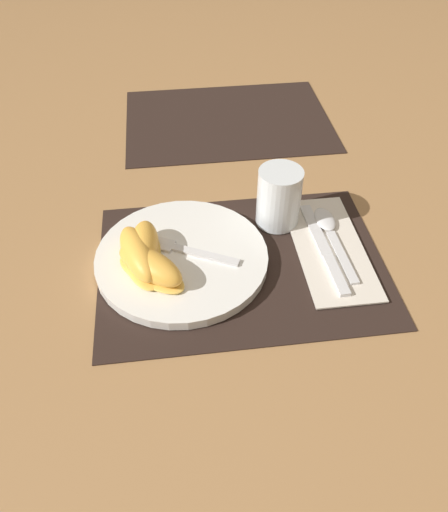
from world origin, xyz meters
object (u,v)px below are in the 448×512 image
object	(u,v)px
citrus_wedge_2	(150,267)
fork	(177,248)
plate	(182,258)
juice_glass	(279,200)
citrus_wedge_0	(145,248)
citrus_wedge_1	(138,257)
knife	(324,249)
spoon	(329,229)

from	to	relation	value
citrus_wedge_2	fork	bearing A→B (deg)	50.39
plate	juice_glass	distance (m)	0.19
citrus_wedge_0	citrus_wedge_1	bearing A→B (deg)	-114.24
citrus_wedge_1	knife	bearing A→B (deg)	2.26
juice_glass	knife	distance (m)	0.11
juice_glass	citrus_wedge_1	size ratio (longest dim) A/B	0.75
juice_glass	fork	size ratio (longest dim) A/B	0.61
citrus_wedge_0	fork	bearing A→B (deg)	11.09
spoon	citrus_wedge_2	bearing A→B (deg)	-165.45
plate	citrus_wedge_0	size ratio (longest dim) A/B	2.38
plate	spoon	bearing A→B (deg)	8.88
spoon	citrus_wedge_0	world-z (taller)	citrus_wedge_0
plate	spoon	world-z (taller)	plate
knife	fork	distance (m)	0.24
plate	citrus_wedge_2	world-z (taller)	citrus_wedge_2
plate	citrus_wedge_2	size ratio (longest dim) A/B	2.19
knife	citrus_wedge_2	distance (m)	0.29
spoon	citrus_wedge_1	world-z (taller)	citrus_wedge_1
juice_glass	spoon	bearing A→B (deg)	-26.77
plate	citrus_wedge_0	distance (m)	0.06
knife	spoon	bearing A→B (deg)	65.82
juice_glass	knife	bearing A→B (deg)	-55.09
fork	citrus_wedge_2	world-z (taller)	citrus_wedge_2
spoon	juice_glass	bearing A→B (deg)	153.23
fork	citrus_wedge_0	world-z (taller)	citrus_wedge_0
spoon	citrus_wedge_1	bearing A→B (deg)	-169.69
citrus_wedge_1	citrus_wedge_2	distance (m)	0.03
juice_glass	spoon	world-z (taller)	juice_glass
juice_glass	citrus_wedge_2	size ratio (longest dim) A/B	0.82
spoon	citrus_wedge_1	size ratio (longest dim) A/B	1.34
plate	fork	world-z (taller)	fork
citrus_wedge_2	spoon	bearing A→B (deg)	14.55
knife	citrus_wedge_2	size ratio (longest dim) A/B	1.72
plate	citrus_wedge_1	size ratio (longest dim) A/B	2.02
plate	knife	world-z (taller)	plate
spoon	citrus_wedge_1	distance (m)	0.33
citrus_wedge_0	juice_glass	bearing A→B (deg)	18.95
knife	plate	bearing A→B (deg)	178.35
juice_glass	fork	world-z (taller)	juice_glass
citrus_wedge_1	fork	bearing A→B (deg)	27.40
knife	spoon	size ratio (longest dim) A/B	1.18
fork	plate	bearing A→B (deg)	-65.42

